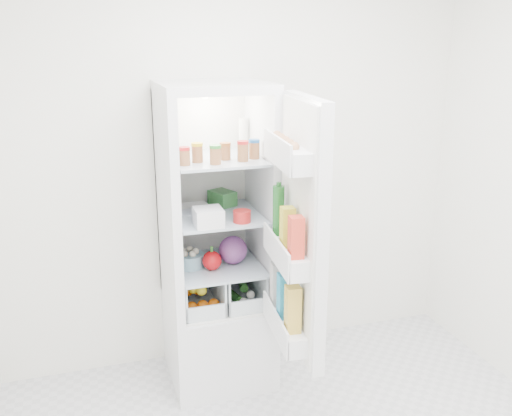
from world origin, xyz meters
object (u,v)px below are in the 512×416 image
object	(u,v)px
fridge_door	(298,235)
refrigerator	(215,273)
red_cabbage	(233,250)
mushroom_bowl	(189,260)

from	to	relation	value
fridge_door	refrigerator	bearing A→B (deg)	28.64
refrigerator	red_cabbage	size ratio (longest dim) A/B	10.82
red_cabbage	mushroom_bowl	world-z (taller)	red_cabbage
red_cabbage	mushroom_bowl	bearing A→B (deg)	174.23
red_cabbage	mushroom_bowl	xyz separation A→B (m)	(-0.26, 0.03, -0.04)
mushroom_bowl	fridge_door	bearing A→B (deg)	-53.41
red_cabbage	fridge_door	world-z (taller)	fridge_door
mushroom_bowl	fridge_door	world-z (taller)	fridge_door
refrigerator	red_cabbage	world-z (taller)	refrigerator
red_cabbage	mushroom_bowl	size ratio (longest dim) A/B	0.99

